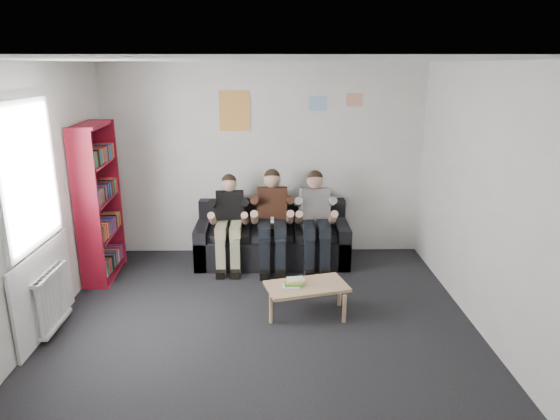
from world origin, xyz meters
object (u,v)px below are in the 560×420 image
(person_right, at_px, (315,221))
(coffee_table, at_px, (307,288))
(person_middle, at_px, (272,220))
(bookshelf, at_px, (99,202))
(person_left, at_px, (229,222))
(sofa, at_px, (272,241))

(person_right, bearing_deg, coffee_table, -107.37)
(coffee_table, height_order, person_middle, person_middle)
(bookshelf, distance_m, person_left, 1.67)
(bookshelf, distance_m, coffee_table, 2.87)
(bookshelf, relative_size, person_middle, 1.51)
(bookshelf, xyz_separation_m, person_right, (2.77, 0.29, -0.35))
(coffee_table, distance_m, person_left, 1.73)
(sofa, bearing_deg, person_right, -18.54)
(sofa, bearing_deg, person_middle, -90.00)
(coffee_table, bearing_deg, bookshelf, 156.58)
(bookshelf, bearing_deg, person_left, 6.77)
(sofa, xyz_separation_m, coffee_table, (0.37, -1.60, 0.02))
(person_middle, xyz_separation_m, person_right, (0.58, 0.00, -0.01))
(sofa, height_order, person_left, person_left)
(sofa, distance_m, person_middle, 0.41)
(sofa, bearing_deg, coffee_table, -76.89)
(coffee_table, distance_m, person_middle, 1.49)
(person_left, height_order, person_right, person_right)
(person_left, relative_size, person_middle, 0.95)
(bookshelf, bearing_deg, person_middle, 3.93)
(sofa, height_order, person_middle, person_middle)
(person_middle, bearing_deg, person_right, 1.94)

